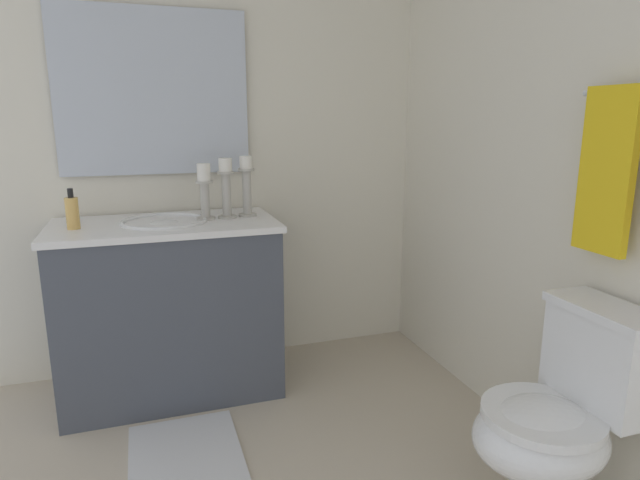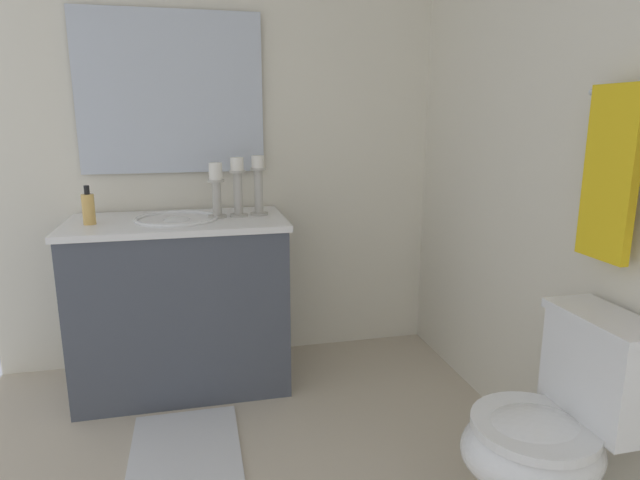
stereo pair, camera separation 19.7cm
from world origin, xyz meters
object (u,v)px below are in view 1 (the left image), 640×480
(sink_basin, at_px, (165,230))
(candle_holder_mid, at_px, (205,190))
(vanity_cabinet, at_px, (170,308))
(soap_bottle, at_px, (72,212))
(mirror, at_px, (154,92))
(towel_near_vanity, at_px, (607,171))
(candle_holder_tall, at_px, (247,185))
(candle_holder_short, at_px, (226,187))
(toilet, at_px, (558,421))
(bath_mat, at_px, (186,459))

(sink_basin, distance_m, candle_holder_mid, 0.26)
(vanity_cabinet, height_order, soap_bottle, soap_bottle)
(sink_basin, height_order, candle_holder_mid, candle_holder_mid)
(candle_holder_mid, bearing_deg, vanity_cabinet, -87.81)
(mirror, height_order, towel_near_vanity, mirror)
(vanity_cabinet, xyz_separation_m, candle_holder_mid, (-0.01, 0.19, 0.57))
(candle_holder_tall, xyz_separation_m, candle_holder_short, (0.02, -0.10, -0.00))
(candle_holder_short, height_order, soap_bottle, candle_holder_short)
(soap_bottle, bearing_deg, sink_basin, 94.54)
(towel_near_vanity, bearing_deg, candle_holder_tall, -142.65)
(candle_holder_mid, bearing_deg, mirror, -144.48)
(vanity_cabinet, relative_size, candle_holder_mid, 3.89)
(candle_holder_mid, distance_m, toilet, 1.77)
(candle_holder_tall, relative_size, soap_bottle, 1.65)
(sink_basin, xyz_separation_m, towel_near_vanity, (1.22, 1.36, 0.35))
(towel_near_vanity, bearing_deg, mirror, -137.76)
(sink_basin, bearing_deg, candle_holder_mid, 92.20)
(sink_basin, bearing_deg, towel_near_vanity, 48.15)
(vanity_cabinet, height_order, sink_basin, sink_basin)
(toilet, height_order, towel_near_vanity, towel_near_vanity)
(candle_holder_tall, relative_size, candle_holder_short, 1.02)
(candle_holder_tall, xyz_separation_m, soap_bottle, (0.07, -0.79, -0.08))
(candle_holder_mid, bearing_deg, candle_holder_short, 93.99)
(bath_mat, bearing_deg, sink_basin, 179.91)
(sink_basin, distance_m, towel_near_vanity, 1.86)
(vanity_cabinet, relative_size, candle_holder_short, 3.59)
(candle_holder_mid, height_order, towel_near_vanity, towel_near_vanity)
(candle_holder_mid, bearing_deg, soap_bottle, -86.24)
(candle_holder_short, bearing_deg, candle_holder_tall, 100.91)
(sink_basin, bearing_deg, soap_bottle, -85.46)
(candle_holder_short, bearing_deg, candle_holder_mid, -86.01)
(mirror, xyz_separation_m, towel_near_vanity, (1.50, 1.36, -0.29))
(mirror, relative_size, bath_mat, 1.55)
(soap_bottle, xyz_separation_m, towel_near_vanity, (1.19, 1.75, 0.24))
(bath_mat, bearing_deg, mirror, 180.00)
(sink_basin, bearing_deg, candle_holder_short, 92.83)
(candle_holder_short, relative_size, soap_bottle, 1.62)
(vanity_cabinet, bearing_deg, toilet, 40.88)
(soap_bottle, bearing_deg, bath_mat, 33.18)
(mirror, xyz_separation_m, bath_mat, (0.91, -0.00, -1.45))
(toilet, relative_size, bath_mat, 1.25)
(soap_bottle, height_order, towel_near_vanity, towel_near_vanity)
(candle_holder_tall, height_order, candle_holder_short, candle_holder_tall)
(toilet, bearing_deg, bath_mat, -121.55)
(bath_mat, bearing_deg, towel_near_vanity, 66.48)
(sink_basin, height_order, mirror, mirror)
(mirror, relative_size, soap_bottle, 5.15)
(mirror, relative_size, toilet, 1.24)
(mirror, bearing_deg, toilet, 35.58)
(vanity_cabinet, bearing_deg, towel_near_vanity, 48.17)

